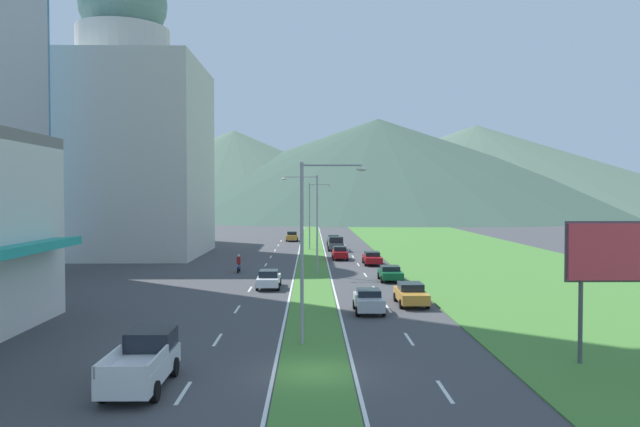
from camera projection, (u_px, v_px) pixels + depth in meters
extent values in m
plane|color=#424244|center=(314.00, 373.00, 26.44)|extent=(600.00, 600.00, 0.00)
cube|color=#477F33|center=(312.00, 249.00, 86.40)|extent=(3.20, 240.00, 0.06)
cube|color=#477F33|center=(457.00, 249.00, 86.71)|extent=(24.00, 240.00, 0.06)
cube|color=silver|center=(183.00, 393.00, 23.81)|extent=(0.16, 2.80, 0.01)
cube|color=silver|center=(218.00, 340.00, 32.53)|extent=(0.16, 2.80, 0.01)
cube|color=silver|center=(237.00, 309.00, 41.25)|extent=(0.16, 2.80, 0.01)
cube|color=silver|center=(250.00, 289.00, 49.96)|extent=(0.16, 2.80, 0.01)
cube|color=silver|center=(259.00, 275.00, 58.68)|extent=(0.16, 2.80, 0.01)
cube|color=silver|center=(266.00, 265.00, 67.40)|extent=(0.16, 2.80, 0.01)
cube|color=silver|center=(271.00, 257.00, 76.12)|extent=(0.16, 2.80, 0.01)
cube|color=silver|center=(275.00, 250.00, 84.84)|extent=(0.16, 2.80, 0.01)
cube|color=silver|center=(278.00, 245.00, 93.56)|extent=(0.16, 2.80, 0.01)
cube|color=silver|center=(281.00, 241.00, 102.27)|extent=(0.16, 2.80, 0.01)
cube|color=silver|center=(445.00, 391.00, 23.96)|extent=(0.16, 2.80, 0.01)
cube|color=silver|center=(409.00, 339.00, 32.68)|extent=(0.16, 2.80, 0.01)
cube|color=silver|center=(388.00, 309.00, 41.40)|extent=(0.16, 2.80, 0.01)
cube|color=silver|center=(375.00, 289.00, 50.12)|extent=(0.16, 2.80, 0.01)
cube|color=silver|center=(365.00, 275.00, 58.84)|extent=(0.16, 2.80, 0.01)
cube|color=silver|center=(358.00, 265.00, 67.56)|extent=(0.16, 2.80, 0.01)
cube|color=silver|center=(353.00, 257.00, 76.27)|extent=(0.16, 2.80, 0.01)
cube|color=silver|center=(349.00, 250.00, 84.99)|extent=(0.16, 2.80, 0.01)
cube|color=silver|center=(345.00, 245.00, 93.71)|extent=(0.16, 2.80, 0.01)
cube|color=silver|center=(342.00, 241.00, 102.43)|extent=(0.16, 2.80, 0.01)
cube|color=silver|center=(299.00, 249.00, 86.38)|extent=(0.16, 240.00, 0.01)
cube|color=silver|center=(324.00, 249.00, 86.43)|extent=(0.16, 240.00, 0.01)
cube|color=beige|center=(124.00, 160.00, 78.18)|extent=(19.82, 19.82, 24.31)
cylinder|color=beige|center=(123.00, 47.00, 77.74)|extent=(11.55, 11.55, 4.40)
sphere|color=slate|center=(123.00, 3.00, 77.57)|extent=(11.00, 11.00, 11.00)
cube|color=beige|center=(140.00, 177.00, 99.77)|extent=(12.54, 12.54, 21.22)
cone|color=#516B56|center=(234.00, 172.00, 246.57)|extent=(158.96, 158.96, 33.61)
cone|color=#3D5647|center=(378.00, 166.00, 252.66)|extent=(219.26, 219.26, 39.06)
cone|color=#516B56|center=(476.00, 169.00, 275.37)|extent=(223.63, 223.63, 38.99)
cylinder|color=#99999E|center=(302.00, 254.00, 31.24)|extent=(0.18, 0.18, 9.36)
cylinder|color=#99999E|center=(332.00, 165.00, 31.14)|extent=(3.05, 0.13, 0.10)
ellipsoid|color=silver|center=(362.00, 169.00, 31.19)|extent=(0.56, 0.28, 0.20)
cylinder|color=#99999E|center=(317.00, 225.00, 58.52)|extent=(0.18, 0.18, 9.57)
cylinder|color=#99999E|center=(301.00, 177.00, 58.40)|extent=(3.14, 0.19, 0.10)
ellipsoid|color=silver|center=(284.00, 179.00, 58.43)|extent=(0.56, 0.28, 0.20)
cylinder|color=#99999E|center=(309.00, 217.00, 85.78)|extent=(0.18, 0.18, 9.30)
cylinder|color=#99999E|center=(320.00, 184.00, 85.53)|extent=(2.89, 0.36, 0.10)
ellipsoid|color=silver|center=(330.00, 186.00, 85.43)|extent=(0.56, 0.28, 0.20)
cylinder|color=#4C4C51|center=(580.00, 322.00, 27.80)|extent=(0.20, 0.20, 3.84)
cube|color=#D83847|center=(615.00, 252.00, 27.62)|extent=(4.28, 0.16, 2.57)
cube|color=#4C4C51|center=(614.00, 252.00, 27.74)|extent=(4.48, 0.08, 2.77)
cube|color=#C6842D|center=(411.00, 295.00, 42.85)|extent=(1.87, 4.62, 0.70)
cube|color=black|center=(411.00, 286.00, 43.02)|extent=(1.61, 2.03, 0.50)
cylinder|color=black|center=(428.00, 304.00, 41.45)|extent=(0.22, 0.64, 0.64)
cylinder|color=black|center=(401.00, 304.00, 41.42)|extent=(0.22, 0.64, 0.64)
cylinder|color=black|center=(420.00, 297.00, 44.31)|extent=(0.22, 0.64, 0.64)
cylinder|color=black|center=(395.00, 297.00, 44.28)|extent=(0.22, 0.64, 0.64)
cube|color=#B2B2B7|center=(369.00, 302.00, 40.07)|extent=(1.75, 4.05, 0.76)
cube|color=black|center=(368.00, 292.00, 40.22)|extent=(1.50, 1.78, 0.42)
cylinder|color=black|center=(384.00, 311.00, 38.84)|extent=(0.22, 0.64, 0.64)
cylinder|color=black|center=(357.00, 311.00, 38.82)|extent=(0.22, 0.64, 0.64)
cylinder|color=black|center=(379.00, 304.00, 41.35)|extent=(0.22, 0.64, 0.64)
cylinder|color=black|center=(354.00, 304.00, 41.33)|extent=(0.22, 0.64, 0.64)
cube|color=silver|center=(269.00, 280.00, 50.60)|extent=(1.77, 4.39, 0.66)
cube|color=black|center=(269.00, 273.00, 50.40)|extent=(1.52, 1.93, 0.53)
cylinder|color=black|center=(260.00, 282.00, 51.96)|extent=(0.22, 0.64, 0.64)
cylinder|color=black|center=(280.00, 282.00, 51.98)|extent=(0.22, 0.64, 0.64)
cylinder|color=black|center=(257.00, 287.00, 49.23)|extent=(0.22, 0.64, 0.64)
cylinder|color=black|center=(278.00, 287.00, 49.26)|extent=(0.22, 0.64, 0.64)
cube|color=#C6842D|center=(292.00, 237.00, 101.80)|extent=(1.79, 4.01, 0.76)
cube|color=black|center=(292.00, 233.00, 101.62)|extent=(1.54, 1.77, 0.55)
cylinder|color=black|center=(287.00, 239.00, 103.04)|extent=(0.22, 0.64, 0.64)
cylinder|color=black|center=(297.00, 239.00, 103.07)|extent=(0.22, 0.64, 0.64)
cylinder|color=black|center=(287.00, 240.00, 100.55)|extent=(0.22, 0.64, 0.64)
cylinder|color=black|center=(297.00, 240.00, 100.58)|extent=(0.22, 0.64, 0.64)
cube|color=maroon|center=(372.00, 259.00, 67.62)|extent=(1.82, 4.78, 0.63)
cube|color=black|center=(372.00, 254.00, 67.80)|extent=(1.56, 2.10, 0.46)
cylinder|color=black|center=(382.00, 263.00, 66.16)|extent=(0.22, 0.64, 0.64)
cylinder|color=black|center=(366.00, 263.00, 66.14)|extent=(0.22, 0.64, 0.64)
cylinder|color=black|center=(379.00, 260.00, 69.13)|extent=(0.22, 0.64, 0.64)
cylinder|color=black|center=(363.00, 260.00, 69.10)|extent=(0.22, 0.64, 0.64)
cube|color=navy|center=(333.00, 241.00, 93.84)|extent=(1.81, 4.43, 0.68)
cube|color=black|center=(333.00, 237.00, 93.99)|extent=(1.56, 1.95, 0.53)
cylinder|color=black|center=(339.00, 244.00, 92.48)|extent=(0.22, 0.64, 0.64)
cylinder|color=black|center=(328.00, 244.00, 92.46)|extent=(0.22, 0.64, 0.64)
cylinder|color=black|center=(339.00, 242.00, 95.23)|extent=(0.22, 0.64, 0.64)
cylinder|color=black|center=(327.00, 242.00, 95.21)|extent=(0.22, 0.64, 0.64)
cube|color=maroon|center=(340.00, 254.00, 72.96)|extent=(1.70, 4.32, 0.71)
cube|color=black|center=(340.00, 249.00, 73.11)|extent=(1.46, 1.90, 0.52)
cylinder|color=black|center=(347.00, 258.00, 71.64)|extent=(0.22, 0.64, 0.64)
cylinder|color=black|center=(333.00, 258.00, 71.62)|extent=(0.22, 0.64, 0.64)
cylinder|color=black|center=(346.00, 256.00, 74.32)|extent=(0.22, 0.64, 0.64)
cylinder|color=black|center=(333.00, 256.00, 74.29)|extent=(0.22, 0.64, 0.64)
cube|color=#0C5128|center=(390.00, 274.00, 54.76)|extent=(1.85, 4.03, 0.61)
cube|color=black|center=(390.00, 268.00, 54.91)|extent=(1.59, 1.77, 0.41)
cylinder|color=black|center=(402.00, 279.00, 53.53)|extent=(0.22, 0.64, 0.64)
cylinder|color=black|center=(382.00, 279.00, 53.51)|extent=(0.22, 0.64, 0.64)
cylinder|color=black|center=(398.00, 276.00, 56.03)|extent=(0.22, 0.64, 0.64)
cylinder|color=black|center=(379.00, 276.00, 56.00)|extent=(0.22, 0.64, 0.64)
cube|color=#515459|center=(336.00, 245.00, 84.88)|extent=(2.00, 5.40, 0.80)
cube|color=black|center=(336.00, 240.00, 83.26)|extent=(1.84, 2.00, 0.80)
cube|color=#515459|center=(342.00, 240.00, 85.98)|extent=(0.10, 3.20, 0.44)
cube|color=#515459|center=(329.00, 240.00, 85.95)|extent=(0.10, 3.20, 0.44)
cube|color=#515459|center=(335.00, 239.00, 87.51)|extent=(1.84, 0.10, 0.44)
cylinder|color=black|center=(343.00, 249.00, 83.29)|extent=(0.26, 0.80, 0.80)
cylinder|color=black|center=(329.00, 249.00, 83.26)|extent=(0.26, 0.80, 0.80)
cylinder|color=black|center=(342.00, 247.00, 86.53)|extent=(0.26, 0.80, 0.80)
cylinder|color=black|center=(328.00, 247.00, 86.50)|extent=(0.26, 0.80, 0.80)
cube|color=silver|center=(141.00, 369.00, 24.33)|extent=(2.00, 5.40, 0.80)
cube|color=black|center=(151.00, 339.00, 25.91)|extent=(1.84, 2.00, 0.80)
cube|color=silver|center=(108.00, 361.00, 23.20)|extent=(0.10, 3.20, 0.44)
cube|color=silver|center=(158.00, 360.00, 23.23)|extent=(0.10, 3.20, 0.44)
cube|color=silver|center=(120.00, 372.00, 21.66)|extent=(1.84, 0.10, 0.44)
cylinder|color=black|center=(129.00, 367.00, 25.95)|extent=(0.26, 0.80, 0.80)
cylinder|color=black|center=(174.00, 367.00, 25.98)|extent=(0.26, 0.80, 0.80)
cylinder|color=black|center=(103.00, 392.00, 22.71)|extent=(0.26, 0.80, 0.80)
cylinder|color=black|center=(155.00, 391.00, 22.74)|extent=(0.26, 0.80, 0.80)
cylinder|color=black|center=(240.00, 269.00, 61.51)|extent=(0.10, 0.60, 0.60)
cylinder|color=black|center=(238.00, 270.00, 60.11)|extent=(0.12, 0.60, 0.60)
cube|color=navy|center=(239.00, 268.00, 60.81)|extent=(0.20, 1.12, 0.25)
ellipsoid|color=navy|center=(239.00, 264.00, 60.99)|extent=(0.24, 0.44, 0.24)
cube|color=maroon|center=(239.00, 260.00, 60.68)|extent=(0.36, 0.28, 0.70)
sphere|color=silver|center=(239.00, 256.00, 60.72)|extent=(0.26, 0.26, 0.26)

